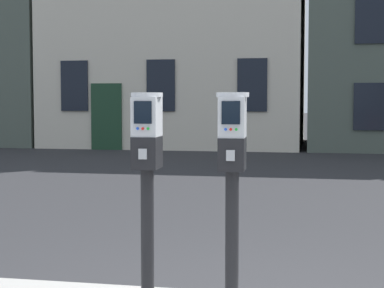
% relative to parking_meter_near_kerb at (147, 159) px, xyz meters
% --- Properties ---
extents(parking_meter_near_kerb, '(0.22, 0.26, 1.45)m').
position_rel_parking_meter_near_kerb_xyz_m(parking_meter_near_kerb, '(0.00, 0.00, 0.00)').
color(parking_meter_near_kerb, black).
rests_on(parking_meter_near_kerb, sidewalk_slab).
extents(parking_meter_twin_adjacent, '(0.22, 0.26, 1.45)m').
position_rel_parking_meter_near_kerb_xyz_m(parking_meter_twin_adjacent, '(0.58, -0.00, -0.00)').
color(parking_meter_twin_adjacent, black).
rests_on(parking_meter_twin_adjacent, sidewalk_slab).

